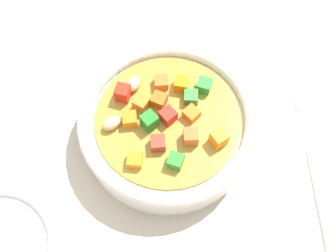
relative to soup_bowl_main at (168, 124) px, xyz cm
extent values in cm
cube|color=#BAB2A0|center=(-0.01, 0.02, -3.88)|extent=(140.00, 140.00, 2.00)
cylinder|color=white|center=(-0.01, 0.02, -0.90)|extent=(20.84, 20.84, 3.97)
torus|color=white|center=(-0.01, 0.02, 1.60)|extent=(21.29, 21.29, 1.70)
cylinder|color=#AA9037|center=(-0.01, 0.02, 1.29)|extent=(17.25, 17.25, 0.40)
cube|color=orange|center=(-2.61, -3.92, 2.07)|extent=(2.29, 2.29, 1.16)
ellipsoid|color=beige|center=(5.33, -3.74, 2.21)|extent=(2.47, 1.78, 1.44)
cube|color=#338F2F|center=(3.20, 4.60, 2.18)|extent=(2.20, 2.20, 1.37)
cube|color=#228827|center=(2.06, -0.90, 2.45)|extent=(1.75, 1.75, 1.92)
cube|color=red|center=(0.02, -0.22, 2.27)|extent=(1.69, 1.69, 1.55)
cube|color=red|center=(1.84, -5.79, 2.46)|extent=(2.24, 2.24, 1.94)
cube|color=orange|center=(-2.24, 1.64, 2.07)|extent=(1.65, 1.65, 1.16)
cube|color=orange|center=(1.12, -3.33, 2.27)|extent=(2.01, 2.01, 1.56)
cube|color=orange|center=(0.44, 3.74, 2.36)|extent=(2.30, 2.30, 1.73)
cube|color=orange|center=(-4.14, -2.03, 2.21)|extent=(2.29, 2.29, 1.43)
cube|color=#C03825|center=(3.16, 1.74, 2.20)|extent=(2.30, 2.30, 1.42)
cube|color=#D45D19|center=(-0.67, -2.21, 2.21)|extent=(2.13, 2.13, 1.44)
ellipsoid|color=beige|center=(-0.50, -5.97, 2.18)|extent=(2.66, 2.18, 1.37)
cube|color=orange|center=(-2.16, 6.06, 2.40)|extent=(1.92, 1.92, 1.82)
cube|color=orange|center=(3.45, -2.74, 2.15)|extent=(2.28, 2.28, 1.32)
cube|color=green|center=(-3.76, 0.02, 2.10)|extent=(2.31, 2.31, 1.22)
cube|color=orange|center=(6.38, 1.42, 2.08)|extent=(2.30, 2.30, 1.17)
cube|color=green|center=(-5.99, -0.21, 2.20)|extent=(2.21, 2.21, 1.42)
cylinder|color=silver|center=(-6.38, 19.14, -2.44)|extent=(9.91, 11.08, 0.88)
ellipsoid|color=silver|center=(-15.86, 8.39, -2.42)|extent=(3.87, 3.97, 0.93)
camera|label=1|loc=(14.93, 15.75, 44.54)|focal=44.01mm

